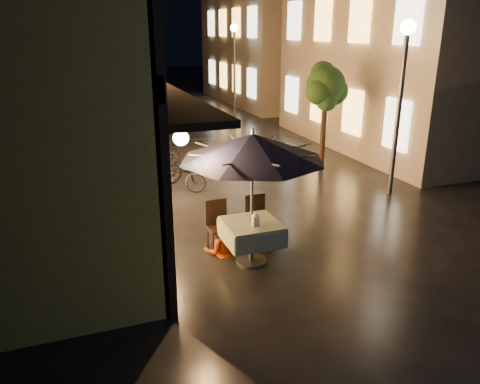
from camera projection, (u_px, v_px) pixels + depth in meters
name	position (u px, v px, depth m)	size (l,w,h in m)	color
ground	(327.00, 241.00, 9.34)	(90.00, 90.00, 0.00)	black
west_building	(1.00, 44.00, 9.80)	(5.90, 11.40, 7.40)	gold
east_building_near	(426.00, 47.00, 16.41)	(7.30, 9.30, 6.80)	tan
east_building_far	(285.00, 35.00, 26.51)	(7.30, 10.30, 7.30)	tan
street_tree	(326.00, 88.00, 13.32)	(1.43, 1.20, 3.15)	black
streetlamp_near	(402.00, 78.00, 11.12)	(0.36, 0.36, 4.23)	#59595E
streetlamp_far	(234.00, 53.00, 21.75)	(0.36, 0.36, 4.23)	#59595E
cafe_table	(252.00, 232.00, 8.34)	(0.99, 0.99, 0.78)	#59595E
patio_umbrella	(252.00, 147.00, 7.83)	(2.52, 2.52, 2.46)	#59595E
cafe_chair_left	(218.00, 223.00, 8.88)	(0.42, 0.42, 0.97)	black
cafe_chair_right	(257.00, 217.00, 9.14)	(0.42, 0.42, 0.97)	black
table_lantern	(255.00, 219.00, 8.08)	(0.16, 0.16, 0.25)	white
person_orange	(222.00, 218.00, 8.64)	(0.69, 0.54, 1.43)	#BC3E06
person_yellow	(262.00, 212.00, 8.96)	(0.89, 0.51, 1.38)	#FFEA0A
bicycle_0	(175.00, 177.00, 11.98)	(0.55, 1.59, 0.84)	black
bicycle_1	(157.00, 171.00, 12.37)	(0.43, 1.51, 0.91)	black
bicycle_2	(148.00, 156.00, 13.67)	(0.64, 1.84, 0.97)	black
bicycle_3	(153.00, 152.00, 14.19)	(0.46, 1.62, 0.98)	black
bicycle_4	(135.00, 141.00, 15.54)	(0.65, 1.85, 0.97)	black
bicycle_5	(127.00, 139.00, 15.56)	(0.51, 1.81, 1.09)	black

